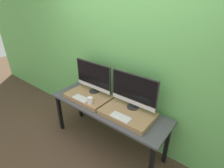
{
  "coord_description": "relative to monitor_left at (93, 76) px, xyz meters",
  "views": [
    {
      "loc": [
        1.34,
        -1.3,
        2.1
      ],
      "look_at": [
        0.0,
        0.41,
        1.01
      ],
      "focal_mm": 28.0,
      "sensor_mm": 36.0,
      "label": 1
    }
  ],
  "objects": [
    {
      "name": "ground_plane",
      "position": [
        0.35,
        -0.4,
        -1.02
      ],
      "size": [
        12.0,
        12.0,
        0.0
      ],
      "primitive_type": "plane",
      "color": "#4C3828"
    },
    {
      "name": "wall_back",
      "position": [
        0.35,
        0.24,
        0.28
      ],
      "size": [
        8.0,
        0.04,
        2.6
      ],
      "color": "#66B75B",
      "rests_on": "ground_plane"
    },
    {
      "name": "workbench",
      "position": [
        0.35,
        -0.12,
        -0.4
      ],
      "size": [
        1.82,
        0.57,
        0.7
      ],
      "color": "#47474C",
      "rests_on": "ground_plane"
    },
    {
      "name": "wooden_riser_left",
      "position": [
        0.0,
        -0.13,
        -0.29
      ],
      "size": [
        0.68,
        0.43,
        0.06
      ],
      "color": "#99754C",
      "rests_on": "workbench"
    },
    {
      "name": "monitor_left",
      "position": [
        0.0,
        0.0,
        0.0
      ],
      "size": [
        0.66,
        0.16,
        0.48
      ],
      "color": "#282828",
      "rests_on": "wooden_riser_left"
    },
    {
      "name": "keyboard_left",
      "position": [
        0.0,
        -0.27,
        -0.25
      ],
      "size": [
        0.26,
        0.12,
        0.01
      ],
      "color": "silver",
      "rests_on": "wooden_riser_left"
    },
    {
      "name": "mug",
      "position": [
        0.18,
        -0.27,
        -0.21
      ],
      "size": [
        0.08,
        0.08,
        0.09
      ],
      "color": "white",
      "rests_on": "wooden_riser_left"
    },
    {
      "name": "wooden_riser_right",
      "position": [
        0.71,
        -0.13,
        -0.29
      ],
      "size": [
        0.68,
        0.43,
        0.06
      ],
      "color": "#99754C",
      "rests_on": "workbench"
    },
    {
      "name": "monitor_right",
      "position": [
        0.71,
        0.0,
        0.0
      ],
      "size": [
        0.66,
        0.16,
        0.48
      ],
      "color": "#282828",
      "rests_on": "wooden_riser_right"
    },
    {
      "name": "keyboard_right",
      "position": [
        0.71,
        -0.27,
        -0.25
      ],
      "size": [
        0.26,
        0.12,
        0.01
      ],
      "color": "silver",
      "rests_on": "wooden_riser_right"
    }
  ]
}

